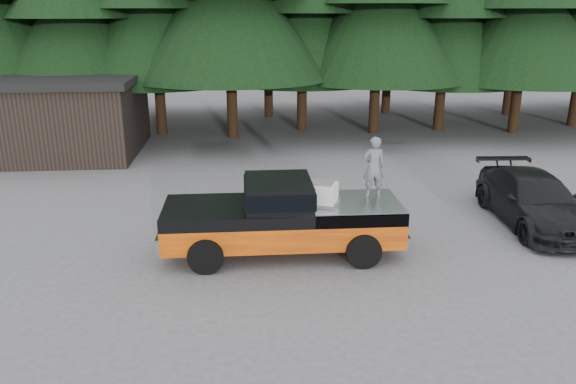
{
  "coord_description": "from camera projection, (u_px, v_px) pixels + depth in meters",
  "views": [
    {
      "loc": [
        -0.49,
        -12.29,
        5.81
      ],
      "look_at": [
        0.5,
        0.0,
        1.83
      ],
      "focal_mm": 35.0,
      "sensor_mm": 36.0,
      "label": 1
    }
  ],
  "objects": [
    {
      "name": "truck_cab",
      "position": [
        278.0,
        192.0,
        13.65
      ],
      "size": [
        1.66,
        1.9,
        0.59
      ],
      "primitive_type": "cube",
      "color": "black",
      "rests_on": "pickup_truck"
    },
    {
      "name": "ground",
      "position": [
        267.0,
        265.0,
        13.48
      ],
      "size": [
        120.0,
        120.0,
        0.0
      ],
      "primitive_type": "plane",
      "color": "#4E4E50",
      "rests_on": "ground"
    },
    {
      "name": "pickup_truck",
      "position": [
        282.0,
        228.0,
        13.96
      ],
      "size": [
        6.0,
        2.04,
        1.33
      ],
      "primitive_type": null,
      "color": "#EA5F04",
      "rests_on": "ground"
    },
    {
      "name": "parked_car",
      "position": [
        533.0,
        200.0,
        15.91
      ],
      "size": [
        2.21,
        5.0,
        1.43
      ],
      "primitive_type": "imported",
      "rotation": [
        0.0,
        0.0,
        -0.04
      ],
      "color": "black",
      "rests_on": "ground"
    },
    {
      "name": "air_compressor",
      "position": [
        321.0,
        194.0,
        13.6
      ],
      "size": [
        0.9,
        0.83,
        0.5
      ],
      "primitive_type": "cube",
      "rotation": [
        0.0,
        0.0,
        -0.38
      ],
      "color": "silver",
      "rests_on": "pickup_truck"
    },
    {
      "name": "utility_building",
      "position": [
        41.0,
        114.0,
        23.66
      ],
      "size": [
        8.4,
        6.4,
        3.3
      ],
      "color": "black",
      "rests_on": "ground"
    },
    {
      "name": "man_on_bed",
      "position": [
        374.0,
        167.0,
        14.01
      ],
      "size": [
        0.59,
        0.41,
        1.55
      ],
      "primitive_type": "imported",
      "rotation": [
        0.0,
        0.0,
        3.21
      ],
      "color": "#585C60",
      "rests_on": "pickup_truck"
    }
  ]
}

